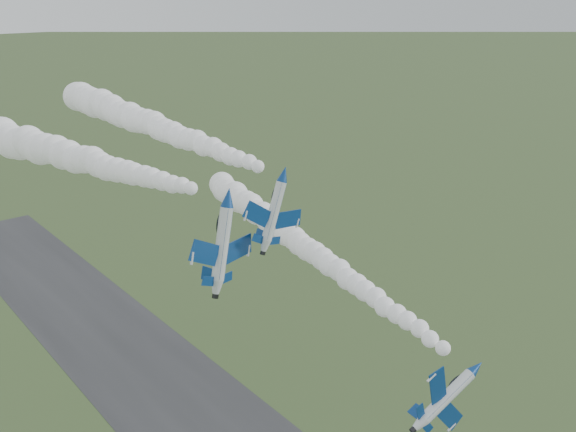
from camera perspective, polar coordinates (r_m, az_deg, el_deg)
name	(u,v)px	position (r m, az deg, el deg)	size (l,w,h in m)	color
jet_lead	(477,368)	(75.49, 16.45, -12.83)	(4.63, 11.33, 8.40)	silver
smoke_trail_jet_lead	(304,246)	(99.85, 1.42, -2.66)	(4.91, 67.75, 4.91)	white
jet_pair_left	(229,197)	(80.56, -5.27, 1.68)	(11.83, 14.18, 4.32)	silver
smoke_trail_jet_pair_left	(73,156)	(101.91, -18.56, 5.06)	(5.97, 53.91, 5.97)	white
jet_pair_right	(284,174)	(83.75, -0.33, 3.75)	(9.50, 12.09, 4.04)	silver
smoke_trail_jet_pair_right	(150,124)	(111.39, -12.15, 8.04)	(5.77, 64.48, 5.77)	white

